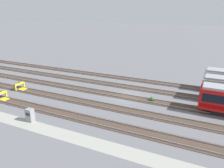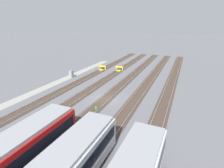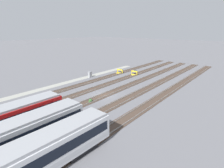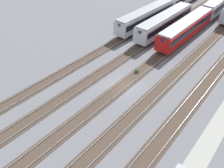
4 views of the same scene
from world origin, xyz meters
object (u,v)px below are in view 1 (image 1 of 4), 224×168
bumper_stop_near_inner_track (21,87)px  weed_clump (152,99)px  electrical_cabinet (30,115)px  bumper_stop_nearest_track (2,96)px

bumper_stop_near_inner_track → weed_clump: 22.20m
electrical_cabinet → weed_clump: (11.69, 12.66, -0.56)m
bumper_stop_nearest_track → weed_clump: bumper_stop_nearest_track is taller
bumper_stop_nearest_track → electrical_cabinet: bearing=-20.1°
electrical_cabinet → bumper_stop_near_inner_track: bearing=142.0°
weed_clump → electrical_cabinet: bearing=-132.7°
bumper_stop_near_inner_track → weed_clump: bumper_stop_near_inner_track is taller
electrical_cabinet → weed_clump: size_ratio=1.74×
electrical_cabinet → bumper_stop_nearest_track: bearing=159.9°
electrical_cabinet → weed_clump: 17.25m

